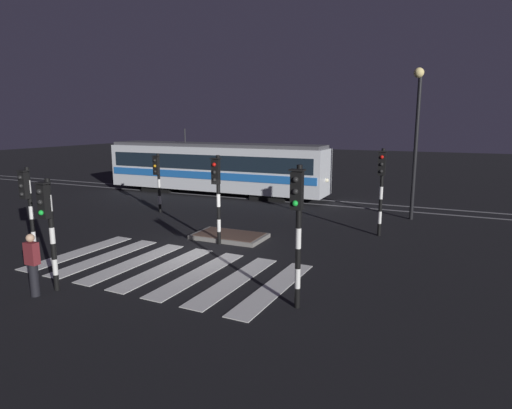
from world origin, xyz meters
TOP-DOWN VIEW (x-y plane):
  - ground_plane at (0.00, 0.00)m, footprint 120.00×120.00m
  - rail_near at (0.00, 10.72)m, footprint 80.00×0.12m
  - rail_far at (0.00, 12.16)m, footprint 80.00×0.12m
  - crosswalk_zebra at (-0.00, -1.82)m, footprint 8.43×4.77m
  - traffic_island at (0.15, 2.25)m, footprint 2.85×1.69m
  - traffic_light_corner_far_left at (-5.49, 5.18)m, footprint 0.36×0.42m
  - traffic_light_corner_near_right at (4.81, -2.99)m, footprint 0.36×0.42m
  - traffic_light_corner_near_left at (-4.83, -2.77)m, footprint 0.36×0.42m
  - traffic_light_kerb_mid_left at (-1.63, -4.67)m, footprint 0.36×0.42m
  - traffic_light_corner_far_right at (5.51, 5.06)m, footprint 0.36×0.42m
  - traffic_light_median_centre at (0.18, 1.26)m, footprint 0.36×0.42m
  - street_lamp_trackside_right at (6.40, 8.68)m, footprint 0.44×1.21m
  - tram at (-5.78, 11.44)m, footprint 14.72×2.58m
  - pedestrian_waiting_at_kerb at (-1.81, -5.11)m, footprint 0.36×0.24m

SIDE VIEW (x-z plane):
  - ground_plane at x=0.00m, z-range 0.00..0.00m
  - crosswalk_zebra at x=0.00m, z-range 0.00..0.02m
  - rail_near at x=0.00m, z-range 0.00..0.03m
  - rail_far at x=0.00m, z-range 0.00..0.03m
  - traffic_island at x=0.15m, z-range 0.00..0.18m
  - pedestrian_waiting_at_kerb at x=-1.81m, z-range 0.02..1.73m
  - tram at x=-5.78m, z-range -0.33..3.82m
  - traffic_light_corner_far_left at x=-5.49m, z-range 0.48..3.49m
  - traffic_light_corner_near_left at x=-4.83m, z-range 0.49..3.60m
  - traffic_light_kerb_mid_left at x=-1.63m, z-range 0.50..3.62m
  - traffic_light_median_centre at x=0.18m, z-range 0.54..3.92m
  - traffic_light_corner_far_right at x=5.51m, z-range 0.57..4.12m
  - traffic_light_corner_near_right at x=4.81m, z-range 0.57..4.16m
  - street_lamp_trackside_right at x=6.40m, z-range 0.95..7.83m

